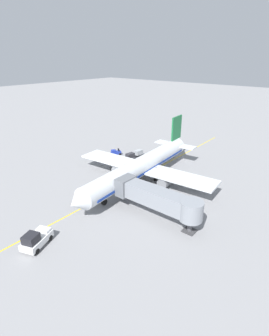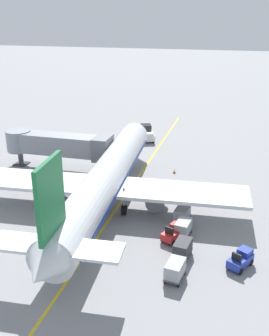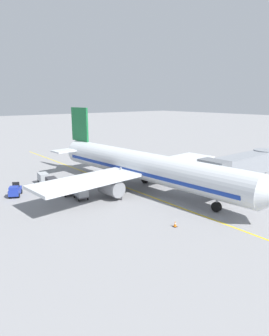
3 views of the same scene
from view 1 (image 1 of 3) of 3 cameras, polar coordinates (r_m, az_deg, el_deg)
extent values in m
plane|color=gray|center=(53.74, -0.16, -2.73)|extent=(400.00, 400.00, 0.00)
cube|color=gold|center=(53.74, -0.16, -2.73)|extent=(0.24, 80.00, 0.01)
cylinder|color=silver|center=(52.15, 1.39, 0.38)|extent=(6.12, 32.19, 3.70)
cube|color=#193899|center=(52.33, 1.39, -0.08)|extent=(5.96, 29.64, 0.44)
cone|color=silver|center=(40.41, -12.35, -7.35)|extent=(3.80, 2.67, 3.63)
cone|color=silver|center=(66.40, 9.78, 5.36)|extent=(3.35, 3.03, 3.14)
cube|color=black|center=(41.16, -10.62, -5.57)|extent=(2.85, 1.31, 0.60)
cube|color=silver|center=(53.17, 1.98, 0.08)|extent=(30.31, 7.46, 0.36)
cylinder|color=gray|center=(50.54, 6.70, -2.91)|extent=(2.24, 3.34, 2.00)
cylinder|color=gray|center=(56.01, -3.20, -0.10)|extent=(2.24, 3.34, 2.00)
cube|color=#196B38|center=(63.14, 9.08, 8.56)|extent=(0.65, 4.41, 5.50)
cube|color=silver|center=(64.08, 8.77, 5.02)|extent=(10.17, 3.35, 0.24)
cylinder|color=black|center=(45.41, -6.55, -7.29)|extent=(0.53, 1.13, 1.10)
cylinder|color=gray|center=(44.66, -6.64, -5.57)|extent=(0.24, 0.24, 2.00)
cylinder|color=black|center=(53.71, 4.59, -2.18)|extent=(0.53, 1.13, 1.10)
cylinder|color=gray|center=(53.07, 4.65, -0.66)|extent=(0.24, 0.24, 2.00)
cylinder|color=black|center=(55.94, 0.54, -1.04)|extent=(0.53, 1.13, 1.10)
cylinder|color=gray|center=(55.32, 0.55, 0.43)|extent=(0.24, 0.24, 2.00)
cube|color=gray|center=(40.90, 4.12, -6.11)|extent=(12.95, 2.80, 2.60)
cube|color=slate|center=(43.99, -1.92, -3.84)|extent=(2.00, 3.50, 2.99)
cylinder|color=gray|center=(38.11, 12.17, -8.99)|extent=(3.36, 3.36, 2.86)
cylinder|color=#4C4C51|center=(39.41, 11.88, -11.95)|extent=(0.70, 0.70, 2.19)
cube|color=#38383A|center=(39.99, 11.76, -13.14)|extent=(1.80, 1.80, 0.16)
cube|color=silver|center=(38.53, -20.33, -14.41)|extent=(3.62, 4.89, 0.90)
cube|color=black|center=(37.36, -21.49, -13.99)|extent=(2.20, 2.31, 1.10)
cube|color=silver|center=(39.11, -19.07, -12.46)|extent=(2.14, 1.69, 0.36)
cylinder|color=black|center=(40.16, -20.06, -13.47)|extent=(0.61, 0.87, 0.80)
cylinder|color=black|center=(39.16, -17.83, -14.17)|extent=(0.61, 0.87, 0.80)
cylinder|color=black|center=(38.50, -22.70, -15.70)|extent=(0.61, 0.87, 0.80)
cylinder|color=black|center=(37.45, -20.43, -16.52)|extent=(0.61, 0.87, 0.80)
cube|color=#B21E1E|center=(61.87, -1.60, 1.47)|extent=(2.05, 2.77, 0.70)
cube|color=#B21E1E|center=(61.37, -2.18, 1.85)|extent=(1.34, 1.36, 0.44)
cube|color=black|center=(61.92, -1.04, 2.15)|extent=(0.84, 0.46, 0.64)
cylinder|color=black|center=(61.58, -1.71, 2.01)|extent=(0.17, 0.27, 0.54)
cylinder|color=black|center=(61.18, -2.10, 0.85)|extent=(0.40, 0.59, 0.56)
cylinder|color=black|center=(62.08, -2.55, 1.18)|extent=(0.40, 0.59, 0.56)
cylinder|color=black|center=(61.93, -0.65, 1.15)|extent=(0.40, 0.59, 0.56)
cylinder|color=black|center=(62.81, -1.12, 1.47)|extent=(0.40, 0.59, 0.56)
cube|color=#1E339E|center=(67.64, -4.01, 3.34)|extent=(2.25, 2.77, 0.70)
cube|color=#1E339E|center=(67.26, -4.58, 3.72)|extent=(1.40, 1.41, 0.44)
cube|color=black|center=(67.62, -3.48, 3.95)|extent=(0.81, 0.54, 0.64)
cylinder|color=black|center=(67.39, -4.13, 3.84)|extent=(0.20, 0.27, 0.54)
cylinder|color=black|center=(67.03, -4.57, 2.81)|extent=(0.44, 0.59, 0.56)
cylinder|color=black|center=(68.00, -4.85, 3.10)|extent=(0.44, 0.59, 0.56)
cylinder|color=black|center=(67.54, -3.15, 3.01)|extent=(0.44, 0.59, 0.56)
cylinder|color=black|center=(68.50, -3.45, 3.30)|extent=(0.44, 0.59, 0.56)
cube|color=#4C4C51|center=(59.69, -4.04, 0.37)|extent=(1.58, 2.35, 0.12)
cube|color=#999EA3|center=(59.46, -4.06, 0.91)|extent=(1.50, 2.23, 1.10)
cylinder|color=#4C4C51|center=(58.87, -5.13, -0.01)|extent=(0.16, 0.70, 0.07)
cylinder|color=black|center=(58.91, -4.31, -0.21)|extent=(0.17, 0.37, 0.36)
cylinder|color=black|center=(59.71, -4.98, 0.10)|extent=(0.17, 0.37, 0.36)
cylinder|color=black|center=(59.87, -3.09, 0.22)|extent=(0.17, 0.37, 0.36)
cylinder|color=black|center=(60.66, -3.76, 0.51)|extent=(0.17, 0.37, 0.36)
cube|color=#4C4C51|center=(61.80, -2.73, 1.21)|extent=(1.58, 2.35, 0.12)
cube|color=#999EA3|center=(61.57, -2.74, 1.74)|extent=(1.50, 2.23, 1.10)
cylinder|color=#4C4C51|center=(60.94, -3.76, 0.86)|extent=(0.16, 0.70, 0.07)
cylinder|color=black|center=(61.00, -2.98, 0.67)|extent=(0.17, 0.37, 0.36)
cylinder|color=black|center=(61.79, -3.64, 0.95)|extent=(0.17, 0.37, 0.36)
cylinder|color=black|center=(62.00, -1.81, 1.06)|extent=(0.17, 0.37, 0.36)
cylinder|color=black|center=(62.77, -2.48, 1.34)|extent=(0.17, 0.37, 0.36)
cube|color=#4C4C51|center=(64.57, -0.95, 2.22)|extent=(1.58, 2.35, 0.12)
cube|color=#2D2D33|center=(64.36, -0.95, 2.73)|extent=(1.50, 2.23, 1.10)
cylinder|color=#4C4C51|center=(63.68, -1.92, 1.89)|extent=(0.16, 0.70, 0.07)
cylinder|color=black|center=(63.76, -1.16, 1.71)|extent=(0.17, 0.37, 0.36)
cylinder|color=black|center=(64.53, -1.82, 1.97)|extent=(0.17, 0.37, 0.36)
cylinder|color=black|center=(64.80, -0.08, 2.07)|extent=(0.17, 0.37, 0.36)
cylinder|color=black|center=(65.56, -0.74, 2.32)|extent=(0.17, 0.37, 0.36)
cube|color=#4C4C51|center=(66.82, 0.88, 2.95)|extent=(1.58, 2.35, 0.12)
cube|color=#999EA3|center=(66.61, 0.88, 3.44)|extent=(1.50, 2.23, 1.10)
cylinder|color=#4C4C51|center=(65.88, -0.03, 2.64)|extent=(0.16, 0.70, 0.07)
cylinder|color=black|center=(65.99, 0.69, 2.46)|extent=(0.17, 0.37, 0.36)
cylinder|color=black|center=(66.74, 0.04, 2.71)|extent=(0.17, 0.37, 0.36)
cylinder|color=black|center=(67.08, 1.71, 2.80)|extent=(0.17, 0.37, 0.36)
cylinder|color=black|center=(67.81, 1.05, 3.04)|extent=(0.17, 0.37, 0.36)
cylinder|color=#232328|center=(55.14, -3.72, -1.60)|extent=(0.15, 0.15, 0.85)
cylinder|color=#232328|center=(55.13, -3.51, -1.60)|extent=(0.15, 0.15, 0.85)
cube|color=orange|center=(54.84, -3.63, -0.91)|extent=(0.45, 0.43, 0.60)
cylinder|color=orange|center=(54.88, -3.89, -0.96)|extent=(0.23, 0.21, 0.57)
cylinder|color=orange|center=(54.84, -3.37, -0.96)|extent=(0.23, 0.21, 0.57)
sphere|color=#997051|center=(54.67, -3.64, -0.50)|extent=(0.22, 0.22, 0.22)
cube|color=red|center=(54.66, -3.65, -0.48)|extent=(0.26, 0.23, 0.10)
cube|color=black|center=(49.99, -11.63, -5.32)|extent=(0.36, 0.36, 0.04)
cone|color=orange|center=(49.85, -11.65, -5.03)|extent=(0.30, 0.30, 0.55)
cylinder|color=white|center=(49.84, -11.66, -5.00)|extent=(0.21, 0.21, 0.06)
camera|label=2|loc=(86.72, 10.37, 20.33)|focal=42.50mm
camera|label=3|loc=(56.57, -40.70, 5.86)|focal=31.66mm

